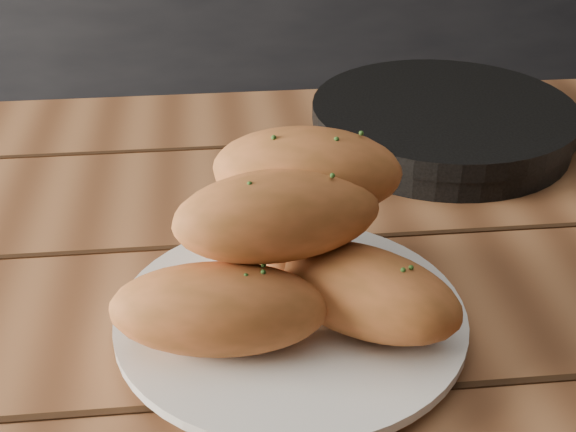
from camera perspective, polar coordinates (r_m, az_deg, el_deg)
The scene contains 5 objects.
counter at distance 2.32m, azimuth -8.36°, elevation 13.16°, with size 2.80×0.60×0.90m, color black.
table at distance 0.73m, azimuth 12.32°, elevation -11.86°, with size 1.44×0.92×0.75m.
plate at distance 0.61m, azimuth 0.20°, elevation -7.43°, with size 0.27×0.27×0.02m.
bread_rolls at distance 0.58m, azimuth 0.03°, elevation -2.13°, with size 0.26×0.22×0.14m.
skillet at distance 0.91m, azimuth 11.09°, elevation 6.53°, with size 0.42×0.29×0.05m.
Camera 1 is at (0.10, -0.52, 1.14)m, focal length 50.00 mm.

